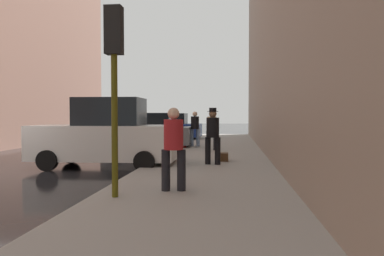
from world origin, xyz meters
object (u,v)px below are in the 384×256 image
Objects in this scene: fire_hydrant at (184,140)px; pedestrian_with_fedora at (213,133)px; parked_blue_sedan at (169,128)px; pedestrian_in_red_jacket at (174,144)px; pedestrian_in_jeans at (195,127)px; parked_white_van at (106,136)px; traffic_light at (114,59)px; duffel_bag at (223,157)px; parked_gray_coupe at (149,132)px; pedestrian_in_tan_coat at (212,128)px.

pedestrian_with_fedora reaches higher than fire_hydrant.
parked_blue_sedan is 16.76m from pedestrian_in_red_jacket.
pedestrian_in_jeans reaches higher than parked_blue_sedan.
traffic_light is (1.85, -4.85, 1.73)m from parked_white_van.
pedestrian_in_jeans is (0.44, 0.71, 0.61)m from fire_hydrant.
parked_white_van is at bearing 179.65° from pedestrian_with_fedora.
pedestrian_in_red_jacket is 3.89× the size of duffel_bag.
parked_white_van is 5.06m from pedestrian_in_red_jacket.
fire_hydrant is at bearing -74.46° from parked_blue_sedan.
parked_blue_sedan is at bearing 111.25° from pedestrian_in_jeans.
parked_white_van reaches higher than parked_blue_sedan.
pedestrian_with_fedora is 1.04× the size of pedestrian_in_jeans.
pedestrian_in_red_jacket is at bearing -74.58° from parked_gray_coupe.
pedestrian_with_fedora is (3.46, -6.28, 0.29)m from parked_gray_coupe.
parked_gray_coupe is 11.42m from traffic_light.
pedestrian_in_tan_coat is 2.19m from pedestrian_in_jeans.
parked_blue_sedan is 12.84m from pedestrian_with_fedora.
pedestrian_in_red_jacket is (2.87, -16.51, 0.26)m from parked_blue_sedan.
pedestrian_in_jeans is at bearing 100.47° from pedestrian_with_fedora.
parked_blue_sedan is 2.48× the size of pedestrian_in_jeans.
traffic_light is 9.67m from pedestrian_in_tan_coat.
pedestrian_in_jeans is 3.89× the size of duffel_bag.
pedestrian_with_fedora is (0.59, 4.14, 0.03)m from pedestrian_in_red_jacket.
pedestrian_in_red_jacket reaches higher than parked_blue_sedan.
duffel_bag is (3.78, -5.39, -0.56)m from parked_gray_coupe.
parked_white_van is 6.26m from parked_gray_coupe.
parked_blue_sedan is at bearing 96.15° from traffic_light.
fire_hydrant is 0.20× the size of traffic_light.
parked_blue_sedan is at bearing 90.00° from parked_white_van.
pedestrian_with_fedora is (3.46, -0.02, 0.10)m from parked_white_van.
traffic_light reaches higher than pedestrian_in_red_jacket.
pedestrian_in_tan_coat is (3.19, -1.67, 0.26)m from parked_gray_coupe.
pedestrian_in_red_jacket is 1.00× the size of pedestrian_in_jeans.
parked_white_van is 12.34m from parked_blue_sedan.
pedestrian_in_jeans is at bearing 93.34° from pedestrian_in_red_jacket.
pedestrian_with_fedora is 6.70m from pedestrian_in_jeans.
fire_hydrant is at bearing 137.46° from pedestrian_in_tan_coat.
parked_gray_coupe is at bearing 125.04° from duffel_bag.
traffic_light is 8.18× the size of duffel_bag.
parked_white_van is at bearing -90.00° from parked_blue_sedan.
traffic_light is 2.11× the size of pedestrian_in_red_jacket.
pedestrian_in_red_jacket is at bearing -100.24° from duffel_bag.
pedestrian_in_jeans is (2.25, -5.78, 0.26)m from parked_blue_sedan.
parked_gray_coupe is 6.09m from parked_blue_sedan.
traffic_light is 6.51m from duffel_bag.
parked_gray_coupe is 1.88m from fire_hydrant.
parked_white_van is at bearing -124.82° from pedestrian_in_tan_coat.
pedestrian_in_tan_coat is (1.39, -1.27, 0.61)m from fire_hydrant.
fire_hydrant is 10.94m from traffic_light.
traffic_light is 11.54m from pedestrian_in_jeans.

